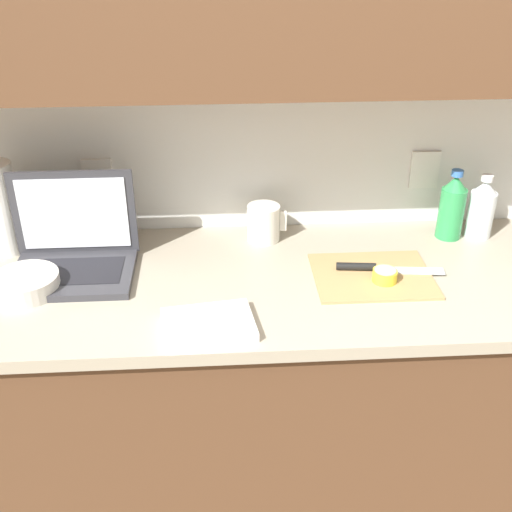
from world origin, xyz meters
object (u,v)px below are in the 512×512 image
(laptop, at_px, (73,249))
(bottle_oil_tall, at_px, (452,207))
(cutting_board, at_px, (372,276))
(lemon_half_cut, at_px, (385,275))
(bowl_white, at_px, (26,284))
(measuring_cup, at_px, (264,223))
(paper_towel_roll, at_px, (0,208))
(knife, at_px, (371,268))
(bottle_green_soda, at_px, (482,209))

(laptop, height_order, bottle_oil_tall, laptop)
(cutting_board, bearing_deg, lemon_half_cut, -56.41)
(bottle_oil_tall, distance_m, bowl_white, 1.25)
(measuring_cup, xyz_separation_m, paper_towel_roll, (-0.77, -0.02, 0.08))
(bowl_white, bearing_deg, measuring_cup, 21.99)
(cutting_board, distance_m, paper_towel_roll, 1.08)
(bottle_oil_tall, height_order, paper_towel_roll, paper_towel_roll)
(paper_towel_roll, bearing_deg, bowl_white, -65.00)
(knife, bearing_deg, lemon_half_cut, -62.87)
(bottle_green_soda, xyz_separation_m, bowl_white, (-1.32, -0.24, -0.07))
(knife, height_order, bowl_white, bowl_white)
(bottle_green_soda, height_order, bowl_white, bottle_green_soda)
(bottle_green_soda, bearing_deg, bowl_white, -169.49)
(laptop, distance_m, bottle_oil_tall, 1.13)
(lemon_half_cut, relative_size, bottle_green_soda, 0.33)
(knife, xyz_separation_m, bowl_white, (-0.94, -0.04, 0.01))
(lemon_half_cut, bearing_deg, paper_towel_roll, 166.32)
(cutting_board, bearing_deg, knife, 88.31)
(cutting_board, bearing_deg, measuring_cup, 138.95)
(bottle_green_soda, height_order, measuring_cup, bottle_green_soda)
(bottle_green_soda, bearing_deg, paper_towel_roll, -179.86)
(knife, height_order, lemon_half_cut, lemon_half_cut)
(laptop, relative_size, measuring_cup, 2.89)
(bottle_green_soda, relative_size, measuring_cup, 1.68)
(bottle_oil_tall, xyz_separation_m, paper_towel_roll, (-1.34, -0.00, 0.04))
(cutting_board, height_order, knife, knife)
(knife, distance_m, bottle_oil_tall, 0.36)
(laptop, xyz_separation_m, lemon_half_cut, (0.85, -0.14, -0.04))
(lemon_half_cut, height_order, bottle_green_soda, bottle_green_soda)
(laptop, relative_size, paper_towel_roll, 1.26)
(laptop, bearing_deg, paper_towel_roll, 150.32)
(cutting_board, distance_m, bottle_green_soda, 0.45)
(lemon_half_cut, distance_m, measuring_cup, 0.42)
(bowl_white, distance_m, paper_towel_roll, 0.29)
(cutting_board, distance_m, knife, 0.03)
(lemon_half_cut, relative_size, paper_towel_roll, 0.24)
(bottle_green_soda, height_order, bottle_oil_tall, bottle_oil_tall)
(cutting_board, xyz_separation_m, lemon_half_cut, (0.02, -0.04, 0.02))
(bottle_oil_tall, distance_m, measuring_cup, 0.58)
(paper_towel_roll, bearing_deg, knife, -10.84)
(laptop, distance_m, lemon_half_cut, 0.87)
(cutting_board, relative_size, lemon_half_cut, 4.87)
(lemon_half_cut, bearing_deg, cutting_board, 123.59)
(bottle_green_soda, distance_m, bottle_oil_tall, 0.09)
(bottle_oil_tall, xyz_separation_m, bowl_white, (-1.23, -0.24, -0.07))
(bottle_oil_tall, bearing_deg, knife, -144.61)
(cutting_board, height_order, measuring_cup, measuring_cup)
(bowl_white, relative_size, paper_towel_roll, 0.64)
(knife, distance_m, bowl_white, 0.94)
(knife, bearing_deg, bottle_green_soda, 34.25)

